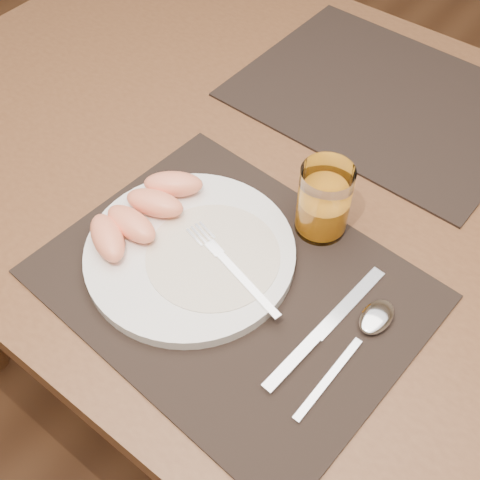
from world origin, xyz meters
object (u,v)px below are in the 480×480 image
object	(u,v)px
plate	(190,253)
spoon	(370,326)
table	(306,214)
placemat_far	(383,97)
knife	(317,337)
juice_glass	(323,203)
fork	(226,261)
placemat_near	(232,284)

from	to	relation	value
plate	spoon	distance (m)	0.24
table	spoon	xyz separation A→B (m)	(0.19, -0.17, 0.09)
table	placemat_far	size ratio (longest dim) A/B	3.11
placemat_far	knife	world-z (taller)	knife
table	knife	size ratio (longest dim) A/B	6.35
spoon	juice_glass	bearing A→B (deg)	143.89
plate	knife	distance (m)	0.19
plate	fork	bearing A→B (deg)	14.03
table	juice_glass	world-z (taller)	juice_glass
table	fork	size ratio (longest dim) A/B	8.09
table	placemat_near	distance (m)	0.24
placemat_far	spoon	size ratio (longest dim) A/B	2.35
placemat_near	knife	size ratio (longest dim) A/B	2.04
table	placemat_far	bearing A→B (deg)	91.61
plate	fork	size ratio (longest dim) A/B	1.56
table	placemat_far	xyz separation A→B (m)	(-0.01, 0.22, 0.09)
placemat_far	plate	xyz separation A→B (m)	(-0.03, -0.44, 0.01)
knife	plate	bearing A→B (deg)	179.95
spoon	juice_glass	distance (m)	0.17
spoon	table	bearing A→B (deg)	138.63
juice_glass	knife	bearing A→B (deg)	-58.25
fork	knife	distance (m)	0.15
plate	placemat_near	bearing A→B (deg)	0.60
placemat_near	fork	distance (m)	0.03
placemat_near	fork	xyz separation A→B (m)	(-0.02, 0.01, 0.02)
placemat_far	fork	distance (m)	0.43
placemat_near	juice_glass	xyz separation A→B (m)	(0.04, 0.14, 0.05)
placemat_far	juice_glass	world-z (taller)	juice_glass
placemat_near	plate	xyz separation A→B (m)	(-0.07, -0.00, 0.01)
spoon	plate	bearing A→B (deg)	-168.22
table	placemat_near	bearing A→B (deg)	-82.99
plate	juice_glass	xyz separation A→B (m)	(0.10, 0.15, 0.04)
placemat_near	spoon	distance (m)	0.17
fork	placemat_far	bearing A→B (deg)	91.86
table	spoon	world-z (taller)	spoon
spoon	juice_glass	xyz separation A→B (m)	(-0.13, 0.10, 0.04)
knife	spoon	world-z (taller)	spoon
fork	table	bearing A→B (deg)	92.11
juice_glass	placemat_near	bearing A→B (deg)	-103.89
spoon	placemat_far	bearing A→B (deg)	117.17
fork	spoon	xyz separation A→B (m)	(0.19, 0.04, -0.01)
fork	juice_glass	xyz separation A→B (m)	(0.06, 0.13, 0.03)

